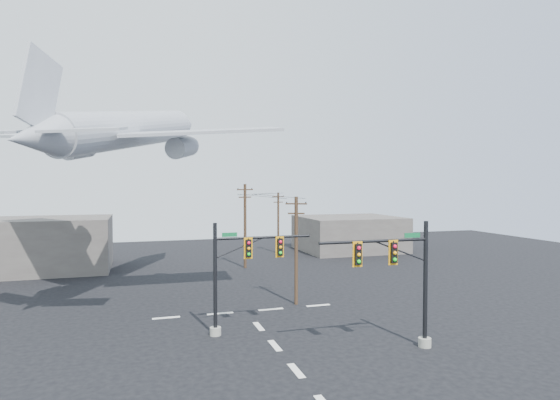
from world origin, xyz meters
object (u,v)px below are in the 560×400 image
object	(u,v)px
utility_pole_a	(296,248)
utility_pole_c	(278,221)
signal_mast_far	(237,274)
signal_mast_near	(404,281)
airliner	(130,130)
utility_pole_b	(245,224)

from	to	relation	value
utility_pole_a	utility_pole_c	bearing A→B (deg)	101.06
signal_mast_far	signal_mast_near	bearing A→B (deg)	-33.33
airliner	utility_pole_a	bearing A→B (deg)	-89.04
signal_mast_near	utility_pole_a	bearing A→B (deg)	103.00
utility_pole_b	utility_pole_c	size ratio (longest dim) A/B	1.14
signal_mast_far	utility_pole_b	bearing A→B (deg)	75.98
signal_mast_near	signal_mast_far	bearing A→B (deg)	146.67
signal_mast_far	utility_pole_a	size ratio (longest dim) A/B	0.83
utility_pole_a	utility_pole_b	bearing A→B (deg)	115.90
signal_mast_near	utility_pole_b	size ratio (longest dim) A/B	0.78
signal_mast_far	utility_pole_a	distance (m)	8.58
utility_pole_a	airliner	world-z (taller)	airliner
signal_mast_far	airliner	distance (m)	17.72
utility_pole_b	airliner	xyz separation A→B (m)	(-12.58, -10.87, 9.33)
utility_pole_a	utility_pole_b	world-z (taller)	utility_pole_b
signal_mast_far	utility_pole_a	bearing A→B (deg)	43.84
utility_pole_a	signal_mast_far	bearing A→B (deg)	-111.33
utility_pole_c	utility_pole_a	bearing A→B (deg)	-107.52
utility_pole_b	signal_mast_near	bearing A→B (deg)	-95.43
utility_pole_a	utility_pole_b	xyz separation A→B (m)	(-0.32, 17.49, 0.53)
signal_mast_near	utility_pole_a	world-z (taller)	utility_pole_a
signal_mast_near	utility_pole_b	xyz separation A→B (m)	(-3.04, 29.26, 1.06)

